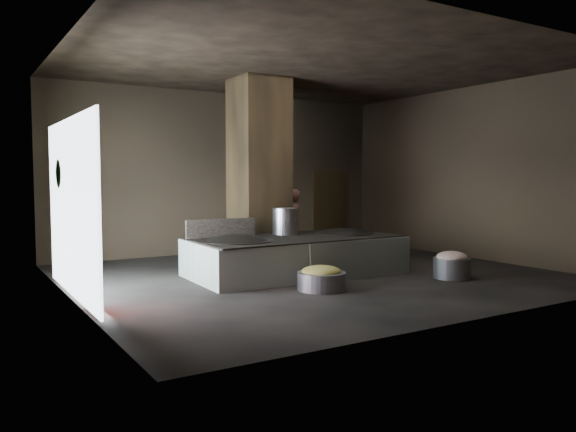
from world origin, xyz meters
TOP-DOWN VIEW (x-y plane):
  - floor at (0.00, 0.00)m, footprint 10.00×9.00m
  - ceiling at (0.00, 0.00)m, footprint 10.00×9.00m
  - back_wall at (0.00, 4.55)m, footprint 10.00×0.10m
  - front_wall at (0.00, -4.55)m, footprint 10.00×0.10m
  - left_wall at (-5.05, 0.00)m, footprint 0.10×9.00m
  - right_wall at (5.05, 0.00)m, footprint 0.10×9.00m
  - pillar at (-0.30, 1.90)m, footprint 1.20×1.20m
  - hearth_platform at (-0.28, 0.25)m, footprint 4.66×2.31m
  - platform_cap at (-0.28, 0.25)m, footprint 4.51×2.17m
  - wok_left at (-1.73, 0.20)m, footprint 1.45×1.45m
  - wok_left_rim at (-1.73, 0.20)m, footprint 1.48×1.48m
  - wok_right at (1.07, 0.30)m, footprint 1.35×1.35m
  - wok_right_rim at (1.07, 0.30)m, footprint 1.38×1.38m
  - stock_pot at (-0.23, 0.80)m, footprint 0.56×0.56m
  - splash_guard at (-1.73, 1.00)m, footprint 1.61×0.10m
  - cook at (1.00, 2.45)m, footprint 0.76×0.61m
  - veg_basin at (-0.79, -1.45)m, footprint 1.12×1.12m
  - veg_fill at (-0.79, -1.45)m, footprint 0.75×0.75m
  - ladle at (-0.94, -1.30)m, footprint 0.25×0.30m
  - meat_basin at (2.27, -1.88)m, footprint 0.99×0.99m
  - meat_fill at (2.27, -1.88)m, footprint 0.65×0.65m
  - doorway_near at (1.20, 4.45)m, footprint 1.18×0.08m
  - doorway_near_glow at (1.11, 4.21)m, footprint 0.88×0.04m
  - doorway_far at (3.60, 4.45)m, footprint 1.18×0.08m
  - doorway_far_glow at (3.64, 4.66)m, footprint 0.78×0.04m
  - left_opening at (-4.95, 0.20)m, footprint 0.04×4.20m
  - pavilion_sliver at (-4.88, -1.10)m, footprint 0.05×0.90m
  - tree_silhouette at (-4.85, 1.30)m, footprint 0.28×1.10m

SIDE VIEW (x-z plane):
  - floor at x=0.00m, z-range -0.10..0.00m
  - veg_basin at x=-0.79m, z-range 0.00..0.34m
  - meat_basin at x=2.27m, z-range 0.00..0.43m
  - veg_fill at x=-0.79m, z-range 0.23..0.47m
  - hearth_platform at x=-0.28m, z-range 0.00..0.80m
  - meat_fill at x=2.27m, z-range 0.33..0.57m
  - ladle at x=-0.94m, z-range 0.22..0.88m
  - wok_left at x=-1.73m, z-range 0.55..0.95m
  - wok_right at x=1.07m, z-range 0.56..0.94m
  - platform_cap at x=-0.28m, z-range 0.80..0.83m
  - wok_left_rim at x=-1.73m, z-range 0.79..0.85m
  - wok_right_rim at x=1.07m, z-range 0.79..0.85m
  - pavilion_sliver at x=-4.88m, z-range 0.00..1.70m
  - cook at x=1.00m, z-range 0.00..1.82m
  - splash_guard at x=-1.73m, z-range 0.83..1.23m
  - doorway_near_glow at x=1.11m, z-range 0.00..2.10m
  - doorway_far_glow at x=3.64m, z-range 0.13..1.97m
  - doorway_near at x=1.20m, z-range -0.09..2.29m
  - doorway_far at x=3.60m, z-range -0.09..2.29m
  - stock_pot at x=-0.23m, z-range 0.83..1.43m
  - left_opening at x=-4.95m, z-range 0.05..3.15m
  - tree_silhouette at x=-4.85m, z-range 1.65..2.75m
  - back_wall at x=0.00m, z-range 0.00..4.50m
  - front_wall at x=0.00m, z-range 0.00..4.50m
  - left_wall at x=-5.05m, z-range 0.00..4.50m
  - right_wall at x=5.05m, z-range 0.00..4.50m
  - pillar at x=-0.30m, z-range 0.00..4.50m
  - ceiling at x=0.00m, z-range 4.50..4.60m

